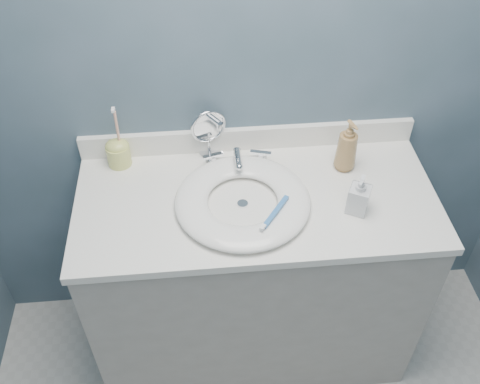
{
  "coord_description": "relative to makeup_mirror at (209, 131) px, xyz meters",
  "views": [
    {
      "loc": [
        -0.17,
        -0.29,
        2.15
      ],
      "look_at": [
        -0.06,
        0.94,
        0.94
      ],
      "focal_mm": 40.0,
      "sensor_mm": 36.0,
      "label": 1
    }
  ],
  "objects": [
    {
      "name": "toothbrush_lying",
      "position": [
        0.19,
        -0.36,
        -0.06
      ],
      "size": [
        0.11,
        0.15,
        0.02
      ],
      "rotation": [
        0.0,
        0.0,
        0.94
      ],
      "color": "#326DB1",
      "rests_on": "basin"
    },
    {
      "name": "soap_bottle_clear",
      "position": [
        0.47,
        -0.33,
        -0.03
      ],
      "size": [
        0.09,
        0.09,
        0.15
      ],
      "primitive_type": "imported",
      "rotation": [
        0.0,
        0.0,
        -0.48
      ],
      "color": "silver",
      "rests_on": "countertop"
    },
    {
      "name": "backsplash",
      "position": [
        0.15,
        0.02,
        -0.06
      ],
      "size": [
        1.22,
        0.02,
        0.09
      ],
      "primitive_type": "cube",
      "color": "white",
      "rests_on": "countertop"
    },
    {
      "name": "faucet",
      "position": [
        0.1,
        -0.07,
        -0.08
      ],
      "size": [
        0.25,
        0.13,
        0.07
      ],
      "color": "silver",
      "rests_on": "countertop"
    },
    {
      "name": "drain",
      "position": [
        0.1,
        -0.27,
        -0.1
      ],
      "size": [
        0.04,
        0.04,
        0.01
      ],
      "primitive_type": "cylinder",
      "color": "silver",
      "rests_on": "countertop"
    },
    {
      "name": "countertop",
      "position": [
        0.15,
        -0.24,
        -0.12
      ],
      "size": [
        1.22,
        0.57,
        0.03
      ],
      "primitive_type": "cube",
      "color": "white",
      "rests_on": "vanity_cabinet"
    },
    {
      "name": "makeup_mirror",
      "position": [
        0.0,
        0.0,
        0.0
      ],
      "size": [
        0.13,
        0.07,
        0.19
      ],
      "rotation": [
        0.0,
        0.0,
        0.3
      ],
      "color": "silver",
      "rests_on": "countertop"
    },
    {
      "name": "back_wall",
      "position": [
        0.15,
        0.04,
        0.21
      ],
      "size": [
        2.2,
        0.02,
        2.4
      ],
      "primitive_type": "cube",
      "color": "#3F545F",
      "rests_on": "ground"
    },
    {
      "name": "soap_bottle_amber",
      "position": [
        0.47,
        -0.12,
        -0.01
      ],
      "size": [
        0.1,
        0.1,
        0.2
      ],
      "primitive_type": "imported",
      "rotation": [
        0.0,
        0.0,
        0.3
      ],
      "color": "#9B7646",
      "rests_on": "countertop"
    },
    {
      "name": "basin",
      "position": [
        0.1,
        -0.27,
        -0.09
      ],
      "size": [
        0.45,
        0.45,
        0.04
      ],
      "primitive_type": null,
      "color": "white",
      "rests_on": "countertop"
    },
    {
      "name": "toothbrush_holder",
      "position": [
        -0.32,
        -0.02,
        -0.05
      ],
      "size": [
        0.08,
        0.08,
        0.24
      ],
      "rotation": [
        0.0,
        0.0,
        0.38
      ],
      "color": "#CED269",
      "rests_on": "countertop"
    },
    {
      "name": "vanity_cabinet",
      "position": [
        0.15,
        -0.24,
        -0.56
      ],
      "size": [
        1.2,
        0.55,
        0.85
      ],
      "primitive_type": "cube",
      "color": "#AFA8A0",
      "rests_on": "ground"
    }
  ]
}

